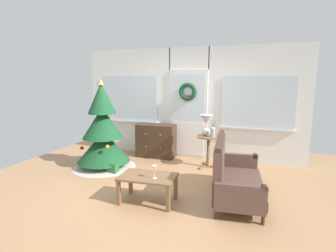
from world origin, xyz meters
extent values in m
plane|color=#AD7F56|center=(0.00, 0.00, 0.00)|extent=(6.76, 6.76, 0.00)
cube|color=white|center=(-1.52, 2.09, 1.27)|extent=(2.15, 0.08, 2.55)
cube|color=white|center=(1.52, 2.09, 1.27)|extent=(2.15, 0.08, 2.55)
cube|color=white|center=(0.00, 2.09, 2.30)|extent=(0.94, 0.08, 0.50)
cube|color=silver|center=(0.00, 2.05, 1.02)|extent=(0.90, 0.05, 2.05)
cube|color=white|center=(0.00, 2.03, 0.45)|extent=(0.78, 0.02, 0.80)
cube|color=silver|center=(0.00, 2.03, 1.40)|extent=(0.78, 0.01, 1.10)
cube|color=silver|center=(-1.52, 2.03, 1.35)|extent=(1.50, 0.01, 1.10)
cube|color=silver|center=(1.52, 2.03, 1.35)|extent=(1.50, 0.01, 1.10)
cube|color=silver|center=(-1.52, 2.02, 0.78)|extent=(1.59, 0.06, 0.03)
cube|color=silver|center=(1.52, 2.02, 0.78)|extent=(1.59, 0.06, 0.03)
torus|color=#164424|center=(0.00, 1.99, 1.55)|extent=(0.41, 0.09, 0.41)
cube|color=red|center=(0.00, 1.97, 1.42)|extent=(0.10, 0.02, 0.10)
cylinder|color=#4C331E|center=(-1.45, 0.70, 0.10)|extent=(0.10, 0.10, 0.21)
cone|color=beige|center=(-1.45, 0.70, 0.05)|extent=(1.32, 1.32, 0.10)
cone|color=#194C28|center=(-1.45, 0.70, 0.45)|extent=(1.10, 1.10, 0.63)
cone|color=#194C28|center=(-1.45, 0.70, 0.95)|extent=(0.83, 0.83, 0.63)
cone|color=#194C28|center=(-1.45, 0.70, 1.46)|extent=(0.57, 0.57, 0.63)
cone|color=#E0BC4C|center=(-1.45, 0.70, 1.79)|extent=(0.12, 0.12, 0.12)
sphere|color=red|center=(-1.74, 0.87, 0.83)|extent=(0.07, 0.07, 0.07)
sphere|color=gold|center=(-1.15, 0.39, 0.55)|extent=(0.07, 0.07, 0.07)
sphere|color=silver|center=(-1.40, 1.11, 0.47)|extent=(0.05, 0.05, 0.05)
sphere|color=#264CB2|center=(-1.24, 0.84, 1.15)|extent=(0.07, 0.07, 0.07)
sphere|color=red|center=(-1.84, 0.49, 0.43)|extent=(0.08, 0.08, 0.08)
cube|color=#3D281C|center=(-0.70, 1.79, 0.39)|extent=(0.92, 0.46, 0.78)
sphere|color=tan|center=(-0.87, 1.56, 0.58)|extent=(0.03, 0.03, 0.03)
sphere|color=tan|center=(-0.52, 1.58, 0.58)|extent=(0.03, 0.03, 0.03)
sphere|color=tan|center=(-0.87, 1.56, 0.28)|extent=(0.03, 0.03, 0.03)
sphere|color=tan|center=(-0.52, 1.58, 0.28)|extent=(0.03, 0.03, 0.03)
cylinder|color=#3D281C|center=(1.76, -0.57, 0.07)|extent=(0.05, 0.05, 0.14)
cylinder|color=#3D281C|center=(1.59, 0.85, 0.07)|extent=(0.05, 0.05, 0.14)
cylinder|color=#3D281C|center=(1.17, -0.64, 0.07)|extent=(0.05, 0.05, 0.14)
cylinder|color=#3D281C|center=(1.00, 0.78, 0.07)|extent=(0.05, 0.05, 0.14)
cube|color=brown|center=(1.38, 0.10, 0.21)|extent=(0.88, 1.44, 0.14)
cube|color=brown|center=(1.08, 0.07, 0.59)|extent=(0.28, 1.37, 0.62)
cube|color=#3D281C|center=(1.08, 0.07, 0.93)|extent=(0.24, 1.34, 0.06)
cube|color=brown|center=(1.47, -0.62, 0.33)|extent=(0.67, 0.17, 0.38)
cylinder|color=#3D281C|center=(1.76, -0.59, 0.50)|extent=(0.10, 0.10, 0.09)
cube|color=brown|center=(1.29, 0.83, 0.33)|extent=(0.67, 0.17, 0.38)
cylinder|color=#3D281C|center=(1.58, 0.86, 0.50)|extent=(0.10, 0.10, 0.09)
cylinder|color=brown|center=(0.62, 1.46, 0.66)|extent=(0.48, 0.48, 0.02)
cylinder|color=brown|center=(0.62, 1.46, 0.32)|extent=(0.07, 0.07, 0.65)
cube|color=brown|center=(0.78, 1.46, 0.02)|extent=(0.20, 0.05, 0.04)
cube|color=brown|center=(0.54, 1.59, 0.02)|extent=(0.14, 0.20, 0.04)
cube|color=brown|center=(0.54, 1.32, 0.02)|extent=(0.14, 0.20, 0.04)
sphere|color=silver|center=(0.56, 1.50, 0.75)|extent=(0.16, 0.16, 0.16)
cylinder|color=silver|center=(0.56, 1.50, 0.88)|extent=(0.02, 0.02, 0.06)
cone|color=silver|center=(0.56, 1.50, 1.01)|extent=(0.28, 0.28, 0.20)
cylinder|color=#99ADBC|center=(0.72, 1.40, 0.75)|extent=(0.09, 0.09, 0.16)
sphere|color=#99ADBC|center=(0.72, 1.40, 0.83)|extent=(0.10, 0.10, 0.10)
cylinder|color=#4C7042|center=(0.70, 1.40, 0.93)|extent=(0.07, 0.01, 0.17)
cylinder|color=#4C7042|center=(0.72, 1.40, 0.93)|extent=(0.01, 0.01, 0.18)
cylinder|color=#4C7042|center=(0.74, 1.40, 0.93)|extent=(0.07, 0.01, 0.17)
cube|color=brown|center=(0.10, -0.48, 0.40)|extent=(0.88, 0.58, 0.03)
cube|color=brown|center=(-0.26, -0.73, 0.19)|extent=(0.05, 0.05, 0.39)
cube|color=brown|center=(0.50, -0.67, 0.19)|extent=(0.05, 0.05, 0.39)
cube|color=brown|center=(-0.29, -0.29, 0.19)|extent=(0.05, 0.05, 0.39)
cube|color=brown|center=(0.46, -0.23, 0.19)|extent=(0.05, 0.05, 0.39)
cylinder|color=silver|center=(0.24, -0.53, 0.42)|extent=(0.06, 0.06, 0.01)
cylinder|color=silver|center=(0.24, -0.53, 0.47)|extent=(0.01, 0.01, 0.10)
cone|color=silver|center=(0.24, -0.53, 0.57)|extent=(0.08, 0.08, 0.09)
cube|color=#266633|center=(-1.08, 0.45, 0.10)|extent=(0.20, 0.18, 0.20)
camera|label=1|loc=(1.72, -4.01, 1.87)|focal=28.98mm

